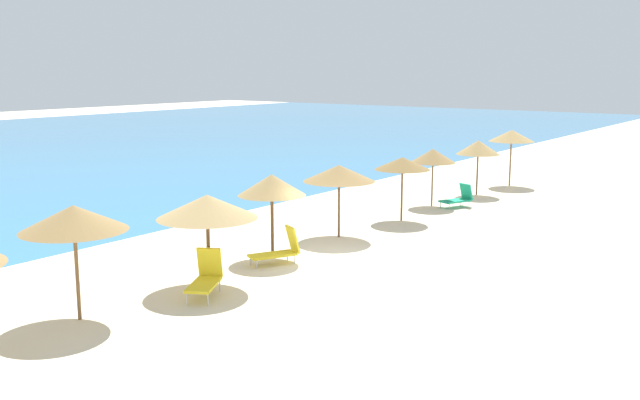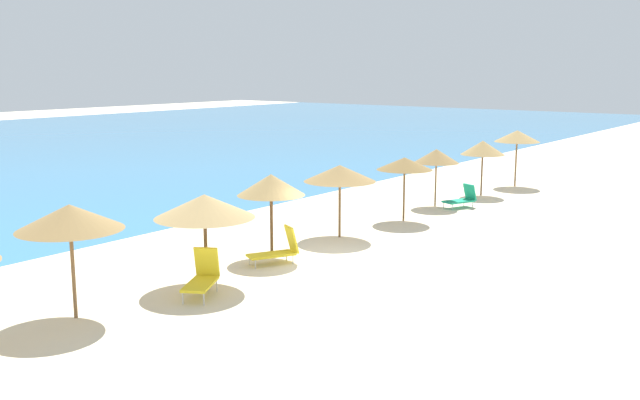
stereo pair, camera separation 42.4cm
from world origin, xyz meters
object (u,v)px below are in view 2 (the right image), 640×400
lounge_chair_0 (202,277)px  beach_umbrella_6 (340,173)px  beach_umbrella_3 (70,217)px  lounge_chair_1 (462,198)px  beach_umbrella_4 (205,206)px  beach_umbrella_5 (271,185)px  lounge_chair_2 (278,250)px  beach_umbrella_7 (405,164)px  beach_umbrella_10 (517,136)px  beach_umbrella_9 (483,148)px  beach_umbrella_8 (436,156)px

lounge_chair_0 → beach_umbrella_6: bearing=-111.7°
beach_umbrella_3 → lounge_chair_1: beach_umbrella_3 is taller
beach_umbrella_4 → beach_umbrella_5: 3.39m
beach_umbrella_4 → lounge_chair_2: beach_umbrella_4 is taller
beach_umbrella_7 → beach_umbrella_10: size_ratio=0.88×
beach_umbrella_4 → beach_umbrella_9: 17.72m
beach_umbrella_7 → lounge_chair_1: bearing=-8.5°
beach_umbrella_9 → lounge_chair_1: beach_umbrella_9 is taller
beach_umbrella_5 → beach_umbrella_7: bearing=-3.3°
beach_umbrella_10 → lounge_chair_1: (-6.77, -0.44, -2.11)m
beach_umbrella_7 → beach_umbrella_8: beach_umbrella_7 is taller
beach_umbrella_6 → beach_umbrella_7: (3.73, -0.37, -0.03)m
beach_umbrella_10 → lounge_chair_1: size_ratio=1.82×
beach_umbrella_5 → beach_umbrella_6: beach_umbrella_5 is taller
beach_umbrella_10 → lounge_chair_1: bearing=-176.3°
beach_umbrella_9 → beach_umbrella_8: bearing=173.6°
beach_umbrella_4 → beach_umbrella_10: (21.22, 0.02, 0.29)m
lounge_chair_0 → lounge_chair_2: (3.54, 0.46, -0.06)m
beach_umbrella_3 → beach_umbrella_4: 3.73m
beach_umbrella_4 → beach_umbrella_3: bearing=170.4°
beach_umbrella_10 → lounge_chair_1: 7.10m
beach_umbrella_4 → lounge_chair_2: 3.42m
beach_umbrella_8 → beach_umbrella_9: size_ratio=0.97×
beach_umbrella_9 → lounge_chair_0: (-18.34, -0.71, -1.72)m
lounge_chair_0 → beach_umbrella_7: bearing=-116.1°
beach_umbrella_3 → beach_umbrella_5: 7.01m
beach_umbrella_5 → lounge_chair_2: (-0.42, -0.61, -1.86)m
lounge_chair_2 → beach_umbrella_6: bearing=-55.0°
beach_umbrella_3 → beach_umbrella_9: size_ratio=1.08×
beach_umbrella_6 → beach_umbrella_9: size_ratio=1.00×
beach_umbrella_5 → beach_umbrella_10: bearing=-1.8°
lounge_chair_0 → lounge_chair_1: lounge_chair_0 is taller
beach_umbrella_5 → lounge_chair_2: size_ratio=1.62×
beach_umbrella_4 → lounge_chair_0: (-0.62, -0.50, -1.71)m
beach_umbrella_4 → beach_umbrella_8: (14.04, 0.62, -0.05)m
lounge_chair_0 → lounge_chair_1: size_ratio=1.02×
lounge_chair_2 → beach_umbrella_7: bearing=-61.7°
beach_umbrella_5 → lounge_chair_1: beach_umbrella_5 is taller
beach_umbrella_9 → beach_umbrella_10: beach_umbrella_10 is taller
beach_umbrella_5 → beach_umbrella_10: beach_umbrella_10 is taller
beach_umbrella_5 → beach_umbrella_9: bearing=-1.4°
beach_umbrella_3 → beach_umbrella_6: bearing=-0.5°
beach_umbrella_9 → lounge_chair_2: 14.90m
beach_umbrella_5 → lounge_chair_1: (11.11, -0.99, -1.91)m
beach_umbrella_5 → beach_umbrella_9: 14.38m
beach_umbrella_8 → beach_umbrella_9: 3.70m
beach_umbrella_9 → lounge_chair_2: bearing=-179.0°
beach_umbrella_7 → beach_umbrella_9: (7.10, 0.06, -0.01)m
beach_umbrella_10 → beach_umbrella_3: bearing=178.6°
beach_umbrella_5 → beach_umbrella_8: beach_umbrella_5 is taller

